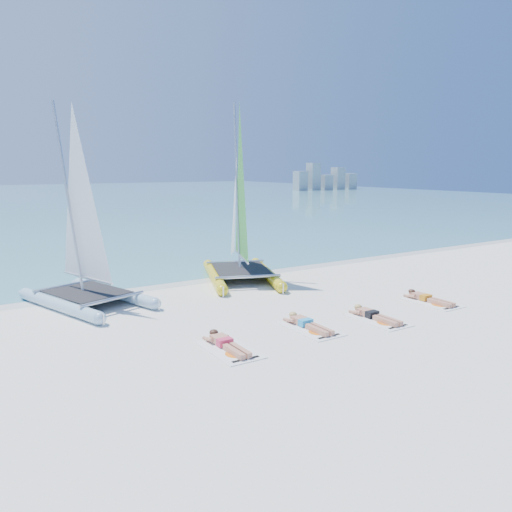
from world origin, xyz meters
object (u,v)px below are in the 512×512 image
(towel_d, at_px, (431,302))
(sunbather_d, at_px, (427,298))
(sunbather_a, at_px, (226,343))
(catamaran_blue, at_px, (82,243))
(sunbather_b, at_px, (306,323))
(catamaran_yellow, at_px, (238,221))
(towel_c, at_px, (378,320))
(towel_a, at_px, (230,349))
(sunbather_c, at_px, (373,315))
(towel_b, at_px, (311,329))

(towel_d, relative_size, sunbather_d, 1.07)
(sunbather_a, bearing_deg, catamaran_blue, 108.23)
(sunbather_a, bearing_deg, towel_d, 0.26)
(catamaran_blue, relative_size, sunbather_b, 3.81)
(catamaran_yellow, distance_m, towel_c, 7.37)
(catamaran_blue, height_order, towel_a, catamaran_blue)
(sunbather_c, bearing_deg, catamaran_blue, 137.86)
(catamaran_blue, distance_m, catamaran_yellow, 6.17)
(catamaran_yellow, height_order, towel_c, catamaran_yellow)
(towel_b, relative_size, towel_d, 1.00)
(sunbather_a, relative_size, sunbather_b, 1.00)
(catamaran_blue, height_order, towel_b, catamaran_blue)
(sunbather_a, distance_m, towel_d, 7.55)
(sunbather_c, distance_m, sunbather_d, 2.86)
(towel_a, relative_size, sunbather_b, 1.07)
(towel_a, xyz_separation_m, sunbather_b, (2.61, 0.39, 0.11))
(catamaran_blue, height_order, towel_d, catamaran_blue)
(sunbather_a, xyz_separation_m, towel_d, (7.55, 0.03, -0.11))
(catamaran_yellow, height_order, sunbather_b, catamaran_yellow)
(sunbather_c, bearing_deg, towel_a, 179.95)
(towel_d, bearing_deg, sunbather_d, 90.00)
(sunbather_d, bearing_deg, catamaran_blue, 149.47)
(catamaran_blue, relative_size, towel_b, 3.55)
(catamaran_yellow, bearing_deg, sunbather_b, -83.38)
(towel_c, xyz_separation_m, towel_d, (2.83, 0.42, 0.00))
(towel_a, height_order, sunbather_b, sunbather_b)
(towel_a, bearing_deg, towel_d, 1.71)
(sunbather_c, bearing_deg, towel_d, 4.65)
(towel_c, bearing_deg, towel_b, 169.49)
(towel_a, xyz_separation_m, sunbather_a, (-0.00, 0.19, 0.11))
(towel_b, height_order, towel_c, same)
(catamaran_blue, xyz_separation_m, sunbather_c, (6.63, -6.00, -1.84))
(sunbather_c, relative_size, towel_d, 0.93)
(sunbather_c, height_order, towel_d, sunbather_c)
(sunbather_d, bearing_deg, towel_a, -176.83)
(towel_a, xyz_separation_m, sunbather_d, (7.55, 0.42, 0.11))
(towel_b, xyz_separation_m, sunbather_b, (-0.00, 0.19, 0.11))
(catamaran_blue, relative_size, sunbather_c, 3.81)
(sunbather_a, xyz_separation_m, sunbather_c, (4.72, -0.20, 0.00))
(towel_c, xyz_separation_m, sunbather_d, (2.83, 0.61, 0.11))
(towel_a, bearing_deg, catamaran_yellow, 58.36)
(catamaran_yellow, bearing_deg, catamaran_blue, -151.86)
(towel_a, relative_size, towel_c, 1.00)
(catamaran_yellow, relative_size, sunbather_b, 4.08)
(towel_d, bearing_deg, catamaran_yellow, 116.93)
(catamaran_blue, distance_m, sunbather_a, 6.38)
(towel_a, height_order, sunbather_c, sunbather_c)
(sunbather_b, relative_size, towel_d, 0.93)
(sunbather_a, xyz_separation_m, towel_b, (2.61, 0.00, -0.11))
(towel_a, relative_size, sunbather_a, 1.07)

